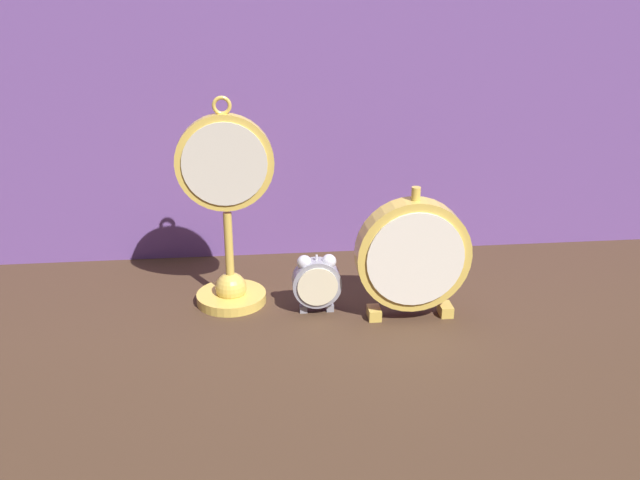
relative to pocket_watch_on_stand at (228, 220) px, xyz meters
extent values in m
plane|color=#422D1E|center=(0.15, -0.12, -0.15)|extent=(4.00, 4.00, 0.00)
cube|color=#6B478E|center=(0.15, 0.21, 0.18)|extent=(1.73, 0.01, 0.64)
cylinder|color=gold|center=(0.00, 0.00, -0.14)|extent=(0.12, 0.12, 0.02)
sphere|color=gold|center=(0.00, 0.00, -0.12)|extent=(0.05, 0.05, 0.05)
cylinder|color=gold|center=(0.00, 0.00, -0.06)|extent=(0.01, 0.01, 0.14)
cylinder|color=gold|center=(0.00, 0.00, 0.09)|extent=(0.16, 0.02, 0.16)
cylinder|color=beige|center=(0.00, -0.01, 0.09)|extent=(0.13, 0.00, 0.13)
torus|color=gold|center=(0.00, 0.00, 0.18)|extent=(0.03, 0.01, 0.03)
cube|color=gray|center=(0.12, -0.05, -0.14)|extent=(0.01, 0.01, 0.01)
cube|color=gray|center=(0.16, -0.05, -0.14)|extent=(0.01, 0.01, 0.01)
cylinder|color=gray|center=(0.14, -0.05, -0.09)|extent=(0.08, 0.03, 0.08)
cylinder|color=beige|center=(0.14, -0.07, -0.09)|extent=(0.06, 0.00, 0.06)
sphere|color=silver|center=(0.12, -0.05, -0.06)|extent=(0.02, 0.02, 0.02)
sphere|color=silver|center=(0.16, -0.05, -0.06)|extent=(0.02, 0.02, 0.02)
cylinder|color=silver|center=(0.14, -0.05, -0.05)|extent=(0.00, 0.00, 0.01)
cube|color=gold|center=(0.23, -0.08, -0.14)|extent=(0.02, 0.03, 0.02)
cube|color=gold|center=(0.35, -0.08, -0.14)|extent=(0.02, 0.03, 0.02)
cylinder|color=gold|center=(0.29, -0.08, -0.04)|extent=(0.18, 0.04, 0.18)
cylinder|color=silver|center=(0.29, -0.10, -0.04)|extent=(0.15, 0.00, 0.15)
cylinder|color=gold|center=(0.29, -0.08, 0.06)|extent=(0.01, 0.01, 0.02)
camera|label=1|loc=(0.04, -1.09, 0.39)|focal=40.00mm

